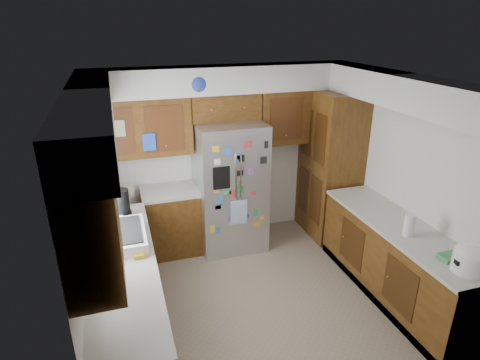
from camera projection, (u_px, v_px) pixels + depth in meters
name	position (u px, v px, depth m)	size (l,w,h in m)	color
floor	(259.00, 293.00, 4.80)	(3.60, 3.60, 0.00)	gray
room_shell	(241.00, 139.00, 4.41)	(3.64, 3.24, 2.52)	silver
left_counter_run	(139.00, 283.00, 4.28)	(1.36, 3.20, 0.92)	#41260C
right_counter_run	(395.00, 264.00, 4.64)	(0.63, 2.25, 0.92)	#41260C
pantry	(330.00, 165.00, 5.83)	(0.60, 0.90, 2.15)	#41260C
fridge	(230.00, 187.00, 5.52)	(0.90, 0.79, 1.80)	#A4A4A9
bridge_cabinet	(225.00, 106.00, 5.32)	(0.96, 0.34, 0.35)	#41260C
fridge_top_items	(215.00, 83.00, 5.11)	(0.80, 0.36, 0.31)	#253BA3
sink_assembly	(120.00, 236.00, 4.09)	(0.52, 0.74, 0.37)	white
left_counter_clutter	(119.00, 202.00, 4.71)	(0.40, 0.82, 0.38)	black
rice_cooker	(470.00, 258.00, 3.60)	(0.30, 0.29, 0.26)	white
paper_towel	(409.00, 225.00, 4.20)	(0.11, 0.11, 0.25)	white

